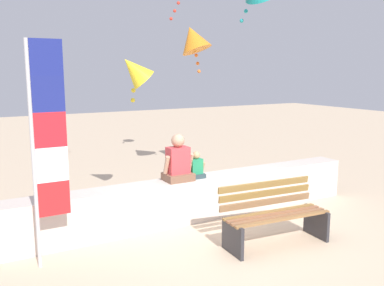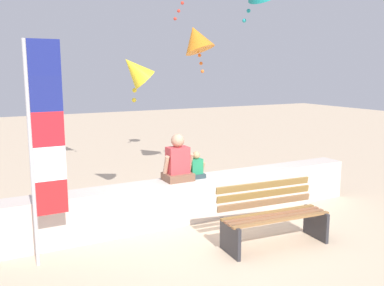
{
  "view_description": "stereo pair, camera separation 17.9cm",
  "coord_description": "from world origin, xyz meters",
  "px_view_note": "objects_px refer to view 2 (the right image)",
  "views": [
    {
      "loc": [
        -3.47,
        -5.13,
        2.52
      ],
      "look_at": [
        -0.11,
        0.86,
        1.33
      ],
      "focal_mm": 39.16,
      "sensor_mm": 36.0,
      "label": 1
    },
    {
      "loc": [
        -3.31,
        -5.21,
        2.52
      ],
      "look_at": [
        -0.11,
        0.86,
        1.33
      ],
      "focal_mm": 39.16,
      "sensor_mm": 36.0,
      "label": 2
    }
  ],
  "objects_px": {
    "park_bench": "(272,216)",
    "flag_banner": "(43,139)",
    "kite_orange": "(197,39)",
    "person_child": "(196,168)",
    "person_adult": "(178,162)",
    "kite_yellow": "(135,70)"
  },
  "relations": [
    {
      "from": "flag_banner",
      "to": "kite_orange",
      "type": "relative_size",
      "value": 2.56
    },
    {
      "from": "park_bench",
      "to": "kite_yellow",
      "type": "bearing_deg",
      "value": 118.66
    },
    {
      "from": "park_bench",
      "to": "flag_banner",
      "type": "xyz_separation_m",
      "value": [
        -3.01,
        0.87,
        1.26
      ]
    },
    {
      "from": "person_child",
      "to": "flag_banner",
      "type": "bearing_deg",
      "value": -167.58
    },
    {
      "from": "kite_yellow",
      "to": "person_child",
      "type": "bearing_deg",
      "value": -48.84
    },
    {
      "from": "flag_banner",
      "to": "kite_orange",
      "type": "distance_m",
      "value": 5.06
    },
    {
      "from": "park_bench",
      "to": "person_child",
      "type": "relative_size",
      "value": 3.59
    },
    {
      "from": "person_child",
      "to": "kite_yellow",
      "type": "height_order",
      "value": "kite_yellow"
    },
    {
      "from": "flag_banner",
      "to": "kite_orange",
      "type": "height_order",
      "value": "kite_orange"
    },
    {
      "from": "park_bench",
      "to": "kite_orange",
      "type": "distance_m",
      "value": 4.8
    },
    {
      "from": "person_adult",
      "to": "kite_orange",
      "type": "distance_m",
      "value": 3.64
    },
    {
      "from": "person_child",
      "to": "kite_orange",
      "type": "xyz_separation_m",
      "value": [
        1.3,
        2.39,
        2.32
      ]
    },
    {
      "from": "park_bench",
      "to": "person_adult",
      "type": "xyz_separation_m",
      "value": [
        -0.84,
        1.42,
        0.62
      ]
    },
    {
      "from": "person_adult",
      "to": "park_bench",
      "type": "bearing_deg",
      "value": -59.28
    },
    {
      "from": "person_adult",
      "to": "kite_orange",
      "type": "relative_size",
      "value": 0.69
    },
    {
      "from": "park_bench",
      "to": "kite_yellow",
      "type": "height_order",
      "value": "kite_yellow"
    },
    {
      "from": "person_adult",
      "to": "person_child",
      "type": "relative_size",
      "value": 1.71
    },
    {
      "from": "person_child",
      "to": "kite_orange",
      "type": "relative_size",
      "value": 0.4
    },
    {
      "from": "person_adult",
      "to": "kite_yellow",
      "type": "height_order",
      "value": "kite_yellow"
    },
    {
      "from": "flag_banner",
      "to": "kite_yellow",
      "type": "relative_size",
      "value": 3.19
    },
    {
      "from": "kite_orange",
      "to": "person_adult",
      "type": "bearing_deg",
      "value": -124.44
    },
    {
      "from": "kite_orange",
      "to": "person_child",
      "type": "bearing_deg",
      "value": -118.5
    }
  ]
}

